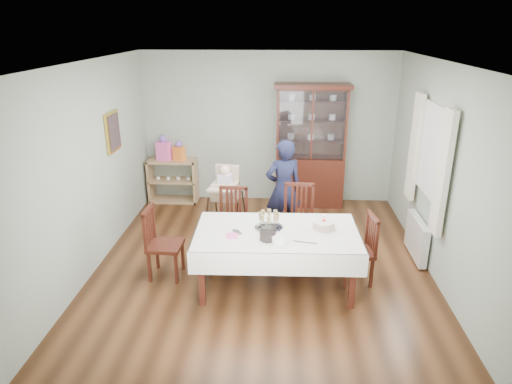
# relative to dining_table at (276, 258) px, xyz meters

# --- Properties ---
(floor) EXTENTS (5.00, 5.00, 0.00)m
(floor) POSITION_rel_dining_table_xyz_m (-0.20, 0.56, -0.38)
(floor) COLOR #593319
(floor) RESTS_ON ground
(room_shell) EXTENTS (5.00, 5.00, 5.00)m
(room_shell) POSITION_rel_dining_table_xyz_m (-0.20, 1.09, 1.32)
(room_shell) COLOR #9EAA99
(room_shell) RESTS_ON floor
(dining_table) EXTENTS (2.03, 1.20, 0.76)m
(dining_table) POSITION_rel_dining_table_xyz_m (0.00, 0.00, 0.00)
(dining_table) COLOR #441711
(dining_table) RESTS_ON floor
(china_cabinet) EXTENTS (1.30, 0.48, 2.18)m
(china_cabinet) POSITION_rel_dining_table_xyz_m (0.55, 2.82, 0.74)
(china_cabinet) COLOR #441711
(china_cabinet) RESTS_ON floor
(sideboard) EXTENTS (0.90, 0.38, 0.80)m
(sideboard) POSITION_rel_dining_table_xyz_m (-1.95, 2.84, 0.02)
(sideboard) COLOR tan
(sideboard) RESTS_ON floor
(picture_frame) EXTENTS (0.04, 0.48, 0.58)m
(picture_frame) POSITION_rel_dining_table_xyz_m (-2.42, 1.36, 1.27)
(picture_frame) COLOR gold
(picture_frame) RESTS_ON room_shell
(window) EXTENTS (0.04, 1.02, 1.22)m
(window) POSITION_rel_dining_table_xyz_m (2.02, 0.86, 1.17)
(window) COLOR white
(window) RESTS_ON room_shell
(curtain_left) EXTENTS (0.07, 0.30, 1.55)m
(curtain_left) POSITION_rel_dining_table_xyz_m (1.96, 0.24, 1.07)
(curtain_left) COLOR silver
(curtain_left) RESTS_ON room_shell
(curtain_right) EXTENTS (0.07, 0.30, 1.55)m
(curtain_right) POSITION_rel_dining_table_xyz_m (1.96, 1.48, 1.07)
(curtain_right) COLOR silver
(curtain_right) RESTS_ON room_shell
(radiator) EXTENTS (0.10, 0.80, 0.55)m
(radiator) POSITION_rel_dining_table_xyz_m (1.96, 0.86, -0.08)
(radiator) COLOR white
(radiator) RESTS_ON floor
(chair_far_left) EXTENTS (0.44, 0.44, 0.95)m
(chair_far_left) POSITION_rel_dining_table_xyz_m (-0.64, 0.87, -0.10)
(chair_far_left) COLOR #441711
(chair_far_left) RESTS_ON floor
(chair_far_right) EXTENTS (0.46, 0.46, 1.00)m
(chair_far_right) POSITION_rel_dining_table_xyz_m (0.30, 0.93, -0.09)
(chair_far_right) COLOR #441711
(chair_far_right) RESTS_ON floor
(chair_end_left) EXTENTS (0.44, 0.44, 0.95)m
(chair_end_left) POSITION_rel_dining_table_xyz_m (-1.46, 0.17, -0.10)
(chair_end_left) COLOR #441711
(chair_end_left) RESTS_ON floor
(chair_end_right) EXTENTS (0.46, 0.46, 0.91)m
(chair_end_right) POSITION_rel_dining_table_xyz_m (1.02, 0.17, -0.11)
(chair_end_right) COLOR #441711
(chair_end_right) RESTS_ON floor
(woman) EXTENTS (0.65, 0.52, 1.54)m
(woman) POSITION_rel_dining_table_xyz_m (0.08, 1.48, 0.39)
(woman) COLOR black
(woman) RESTS_ON floor
(high_chair) EXTENTS (0.59, 0.59, 1.13)m
(high_chair) POSITION_rel_dining_table_xyz_m (-0.80, 1.47, 0.06)
(high_chair) COLOR black
(high_chair) RESTS_ON floor
(champagne_tray) EXTENTS (0.35, 0.35, 0.21)m
(champagne_tray) POSITION_rel_dining_table_xyz_m (-0.10, 0.07, 0.44)
(champagne_tray) COLOR silver
(champagne_tray) RESTS_ON dining_table
(birthday_cake) EXTENTS (0.31, 0.31, 0.21)m
(birthday_cake) POSITION_rel_dining_table_xyz_m (0.57, 0.07, 0.43)
(birthday_cake) COLOR white
(birthday_cake) RESTS_ON dining_table
(plate_stack_dark) EXTENTS (0.21, 0.21, 0.09)m
(plate_stack_dark) POSITION_rel_dining_table_xyz_m (-0.10, -0.23, 0.42)
(plate_stack_dark) COLOR black
(plate_stack_dark) RESTS_ON dining_table
(plate_stack_white) EXTENTS (0.21, 0.21, 0.08)m
(plate_stack_white) POSITION_rel_dining_table_xyz_m (0.04, -0.30, 0.42)
(plate_stack_white) COLOR white
(plate_stack_white) RESTS_ON dining_table
(napkin_stack) EXTENTS (0.13, 0.13, 0.02)m
(napkin_stack) POSITION_rel_dining_table_xyz_m (-0.53, -0.18, 0.38)
(napkin_stack) COLOR #F95BB1
(napkin_stack) RESTS_ON dining_table
(cutlery) EXTENTS (0.17, 0.18, 0.01)m
(cutlery) POSITION_rel_dining_table_xyz_m (-0.52, -0.06, 0.38)
(cutlery) COLOR silver
(cutlery) RESTS_ON dining_table
(cake_knife) EXTENTS (0.28, 0.08, 0.01)m
(cake_knife) POSITION_rel_dining_table_xyz_m (0.32, -0.30, 0.38)
(cake_knife) COLOR silver
(cake_knife) RESTS_ON dining_table
(gift_bag_pink) EXTENTS (0.28, 0.21, 0.46)m
(gift_bag_pink) POSITION_rel_dining_table_xyz_m (-2.08, 2.82, 0.62)
(gift_bag_pink) COLOR #F95BB1
(gift_bag_pink) RESTS_ON sideboard
(gift_bag_orange) EXTENTS (0.23, 0.20, 0.36)m
(gift_bag_orange) POSITION_rel_dining_table_xyz_m (-1.80, 2.82, 0.57)
(gift_bag_orange) COLOR orange
(gift_bag_orange) RESTS_ON sideboard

